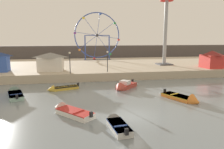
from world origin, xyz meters
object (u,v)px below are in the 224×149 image
at_px(motorboat_faded_red, 124,86).
at_px(motorboat_orange_hull, 185,99).
at_px(ferris_wheel_blue_frame, 97,36).
at_px(drop_tower_steel_tower, 166,23).
at_px(carnival_booth_white_ticket, 51,61).
at_px(motorboat_white_red_stripe, 68,111).
at_px(motorboat_pale_grey, 117,124).
at_px(promenade_lamp_near, 107,58).
at_px(carnival_booth_red_striped, 212,59).
at_px(promenade_lamp_far, 70,59).
at_px(motorboat_mustard_yellow, 60,88).
at_px(motorboat_seafoam, 15,93).

distance_m(motorboat_faded_red, motorboat_orange_hull, 8.26).
bearing_deg(motorboat_faded_red, ferris_wheel_blue_frame, -135.48).
bearing_deg(drop_tower_steel_tower, carnival_booth_white_ticket, -167.80).
bearing_deg(drop_tower_steel_tower, motorboat_white_red_stripe, -130.09).
relative_size(motorboat_pale_grey, promenade_lamp_near, 1.14).
xyz_separation_m(motorboat_orange_hull, motorboat_white_red_stripe, (-12.18, -1.89, 0.04)).
relative_size(motorboat_orange_hull, carnival_booth_red_striped, 1.28).
bearing_deg(drop_tower_steel_tower, promenade_lamp_far, -157.34).
bearing_deg(promenade_lamp_near, carnival_booth_red_striped, 4.67).
distance_m(motorboat_mustard_yellow, promenade_lamp_near, 9.53).
relative_size(motorboat_faded_red, motorboat_mustard_yellow, 0.96).
relative_size(carnival_booth_red_striped, carnival_booth_white_ticket, 0.80).
relative_size(motorboat_seafoam, motorboat_orange_hull, 1.05).
xyz_separation_m(motorboat_pale_grey, promenade_lamp_far, (-3.80, 17.77, 3.25)).
height_order(motorboat_pale_grey, promenade_lamp_near, promenade_lamp_near).
relative_size(motorboat_seafoam, motorboat_white_red_stripe, 1.12).
xyz_separation_m(motorboat_faded_red, drop_tower_steel_tower, (11.65, 13.83, 9.29)).
bearing_deg(ferris_wheel_blue_frame, motorboat_faded_red, -88.15).
height_order(carnival_booth_white_ticket, promenade_lamp_far, promenade_lamp_far).
bearing_deg(drop_tower_steel_tower, motorboat_pale_grey, -120.30).
bearing_deg(motorboat_faded_red, motorboat_white_red_stripe, 2.63).
relative_size(drop_tower_steel_tower, promenade_lamp_far, 5.00).
bearing_deg(carnival_booth_red_striped, carnival_booth_white_ticket, 174.45).
xyz_separation_m(motorboat_orange_hull, carnival_booth_red_striped, (13.01, 14.28, 2.70)).
relative_size(motorboat_seafoam, carnival_booth_white_ticket, 1.07).
distance_m(motorboat_orange_hull, carnival_booth_white_ticket, 22.09).
bearing_deg(carnival_booth_white_ticket, promenade_lamp_near, -12.93).
bearing_deg(carnival_booth_red_striped, motorboat_mustard_yellow, -168.12).
bearing_deg(carnival_booth_red_striped, motorboat_seafoam, -167.36).
relative_size(motorboat_orange_hull, promenade_lamp_near, 1.39).
xyz_separation_m(promenade_lamp_near, promenade_lamp_far, (-5.86, -0.28, -0.04)).
xyz_separation_m(motorboat_orange_hull, drop_tower_steel_tower, (6.44, 20.24, 9.42)).
bearing_deg(motorboat_mustard_yellow, motorboat_seafoam, 0.76).
height_order(motorboat_pale_grey, carnival_booth_red_striped, carnival_booth_red_striped).
xyz_separation_m(motorboat_white_red_stripe, ferris_wheel_blue_frame, (6.13, 34.39, 6.90)).
xyz_separation_m(ferris_wheel_blue_frame, carnival_booth_red_striped, (19.06, -18.23, -4.24)).
bearing_deg(promenade_lamp_far, motorboat_mustard_yellow, -102.63).
distance_m(motorboat_white_red_stripe, drop_tower_steel_tower, 30.41).
relative_size(motorboat_mustard_yellow, drop_tower_steel_tower, 0.26).
bearing_deg(promenade_lamp_far, motorboat_pale_grey, -77.92).
xyz_separation_m(motorboat_mustard_yellow, promenade_lamp_near, (7.03, 5.51, 3.32)).
bearing_deg(ferris_wheel_blue_frame, promenade_lamp_far, -107.33).
xyz_separation_m(motorboat_seafoam, motorboat_white_red_stripe, (6.38, -7.25, 0.02)).
height_order(motorboat_pale_grey, ferris_wheel_blue_frame, ferris_wheel_blue_frame).
bearing_deg(motorboat_seafoam, motorboat_faded_red, -104.35).
distance_m(carnival_booth_red_striped, promenade_lamp_near, 19.55).
distance_m(motorboat_white_red_stripe, promenade_lamp_near, 16.00).
relative_size(motorboat_faded_red, drop_tower_steel_tower, 0.25).
height_order(motorboat_white_red_stripe, carnival_booth_white_ticket, carnival_booth_white_ticket).
xyz_separation_m(motorboat_seafoam, motorboat_faded_red, (13.36, 1.04, 0.11)).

